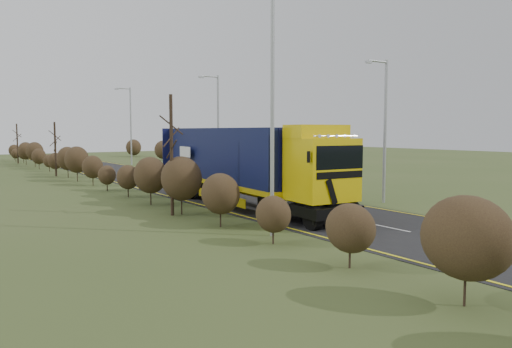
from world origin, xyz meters
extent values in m
plane|color=#394B20|center=(0.00, 0.00, 0.00)|extent=(160.00, 160.00, 0.00)
cube|color=black|center=(0.00, 10.00, 0.01)|extent=(8.00, 120.00, 0.02)
cube|color=#32302D|center=(6.50, 20.00, 0.01)|extent=(6.00, 18.00, 0.02)
cube|color=yellow|center=(-3.70, 10.00, 0.03)|extent=(0.12, 116.00, 0.01)
cube|color=yellow|center=(3.70, 10.00, 0.03)|extent=(0.12, 116.00, 0.01)
cube|color=silver|center=(0.00, -4.00, 0.03)|extent=(0.12, 3.00, 0.01)
cube|color=silver|center=(0.00, 4.00, 0.03)|extent=(0.12, 3.00, 0.01)
cube|color=silver|center=(0.00, 12.00, 0.03)|extent=(0.12, 3.00, 0.01)
cube|color=silver|center=(0.00, 20.00, 0.03)|extent=(0.12, 3.00, 0.01)
cube|color=silver|center=(0.00, 28.00, 0.03)|extent=(0.12, 3.00, 0.01)
cube|color=silver|center=(0.00, 36.00, 0.03)|extent=(0.12, 3.00, 0.01)
cube|color=silver|center=(0.00, 44.00, 0.03)|extent=(0.12, 3.00, 0.01)
cube|color=silver|center=(0.00, 52.00, 0.03)|extent=(0.12, 3.00, 0.01)
cube|color=silver|center=(0.00, 60.00, 0.03)|extent=(0.12, 3.00, 0.01)
ellipsoid|color=#312116|center=(-6.05, -12.00, 1.69)|extent=(1.80, 2.34, 2.07)
ellipsoid|color=#312116|center=(-5.97, -8.00, 1.26)|extent=(1.34, 1.74, 1.54)
ellipsoid|color=#312116|center=(-6.02, -4.00, 1.14)|extent=(1.21, 1.57, 1.39)
ellipsoid|color=#312116|center=(-6.00, 0.00, 1.49)|extent=(1.58, 2.06, 1.82)
ellipsoid|color=#312116|center=(-5.98, 4.00, 1.84)|extent=(1.96, 2.55, 2.25)
ellipsoid|color=#312116|center=(-6.03, 8.00, 1.72)|extent=(1.83, 2.38, 2.10)
ellipsoid|color=#312116|center=(-5.95, 12.00, 1.28)|extent=(1.37, 1.78, 1.57)
ellipsoid|color=#312116|center=(-6.06, 16.00, 1.13)|extent=(1.20, 1.56, 1.38)
ellipsoid|color=#312116|center=(-5.92, 20.00, 1.46)|extent=(1.55, 2.02, 1.78)
ellipsoid|color=#312116|center=(-6.09, 24.00, 1.83)|extent=(1.95, 2.53, 2.24)
ellipsoid|color=#312116|center=(-5.90, 28.00, 1.74)|extent=(1.85, 2.41, 2.13)
ellipsoid|color=#312116|center=(-6.12, 32.00, 1.31)|extent=(1.40, 1.81, 1.61)
ellipsoid|color=#312116|center=(-5.87, 36.00, 1.12)|extent=(1.19, 1.55, 1.37)
ellipsoid|color=#312116|center=(-6.14, 40.00, 1.43)|extent=(1.52, 1.97, 1.75)
ellipsoid|color=#312116|center=(-5.84, 44.00, 1.81)|extent=(1.93, 2.51, 2.22)
ellipsoid|color=#312116|center=(-6.17, 48.00, 1.76)|extent=(1.88, 2.44, 2.16)
ellipsoid|color=#312116|center=(-5.82, 52.00, 1.34)|extent=(1.43, 1.85, 1.64)
ellipsoid|color=#312116|center=(-6.19, 56.00, 1.12)|extent=(1.19, 1.55, 1.37)
ellipsoid|color=#312116|center=(-5.80, 60.00, 1.40)|extent=(1.49, 1.93, 1.71)
cylinder|color=black|center=(-6.50, 4.00, 3.03)|extent=(0.18, 0.18, 6.05)
cylinder|color=black|center=(-6.50, 30.00, 2.53)|extent=(0.18, 0.18, 5.06)
cylinder|color=black|center=(-6.50, 52.00, 2.57)|extent=(0.18, 0.18, 5.15)
cube|color=black|center=(-1.98, -1.15, 0.75)|extent=(2.96, 5.13, 0.48)
cube|color=#D8B909|center=(-1.98, -2.12, 2.52)|extent=(2.86, 2.57, 2.79)
cube|color=black|center=(-1.98, -3.25, 0.59)|extent=(2.69, 0.34, 0.59)
cube|color=black|center=(-2.43, -3.31, 1.67)|extent=(0.65, 0.07, 1.16)
cube|color=black|center=(-1.53, -3.31, 1.67)|extent=(0.65, 0.07, 1.16)
cube|color=black|center=(-1.98, -3.28, 3.12)|extent=(2.52, 0.26, 1.02)
cube|color=black|center=(-1.98, -3.31, 2.36)|extent=(2.47, 0.22, 0.30)
cube|color=#D8B909|center=(-1.98, -1.74, 4.22)|extent=(2.80, 1.71, 0.60)
cylinder|color=silver|center=(-1.98, -3.03, 4.03)|extent=(2.36, 0.25, 0.06)
cube|color=black|center=(-3.52, -3.03, 3.17)|extent=(0.09, 0.13, 0.48)
cube|color=black|center=(-0.44, -3.03, 3.17)|extent=(0.09, 0.13, 0.48)
cylinder|color=gray|center=(-3.22, -0.72, 0.81)|extent=(0.71, 1.44, 0.60)
cylinder|color=gray|center=(-0.74, -0.72, 0.81)|extent=(0.71, 1.44, 0.60)
cube|color=gold|center=(-1.98, 5.83, 1.32)|extent=(3.74, 13.71, 0.26)
cube|color=black|center=(-1.98, 5.83, 2.93)|extent=(3.68, 13.28, 2.95)
cube|color=#0F113E|center=(-1.98, 12.41, 2.93)|extent=(2.66, 0.27, 2.95)
cube|color=#0F113E|center=(-1.98, -0.74, 2.93)|extent=(2.66, 0.27, 2.95)
cube|color=black|center=(-1.98, 9.92, 0.70)|extent=(2.77, 4.05, 0.38)
cube|color=gold|center=(-3.29, 4.76, 0.59)|extent=(0.51, 5.89, 0.48)
cube|color=gold|center=(-0.67, 4.76, 0.59)|extent=(0.51, 5.89, 0.48)
cylinder|color=black|center=(-3.11, -2.87, 0.56)|extent=(0.43, 1.14, 1.12)
cylinder|color=black|center=(-0.85, -2.87, 0.56)|extent=(0.43, 1.14, 1.12)
cylinder|color=black|center=(-3.11, -0.18, 0.56)|extent=(0.43, 1.14, 1.12)
cylinder|color=black|center=(-0.85, -0.18, 0.56)|extent=(0.43, 1.14, 1.12)
cylinder|color=black|center=(-3.11, 8.95, 0.56)|extent=(0.43, 1.14, 1.12)
cylinder|color=black|center=(-0.85, 8.95, 0.56)|extent=(0.43, 1.14, 1.12)
cylinder|color=black|center=(-3.11, 10.02, 0.56)|extent=(0.43, 1.14, 1.12)
cylinder|color=black|center=(-0.85, 10.02, 0.56)|extent=(0.43, 1.14, 1.12)
cylinder|color=black|center=(-3.11, 11.10, 0.56)|extent=(0.43, 1.14, 1.12)
cylinder|color=black|center=(-0.85, 11.10, 0.56)|extent=(0.43, 1.14, 1.12)
imported|color=maroon|center=(7.04, 15.15, 0.59)|extent=(2.11, 3.67, 1.17)
imported|color=#0B113E|center=(6.11, 19.49, 0.71)|extent=(1.64, 4.34, 1.41)
cylinder|color=#9DA0A2|center=(5.80, 1.16, 4.17)|extent=(0.18, 0.18, 8.35)
cylinder|color=#9DA0A2|center=(5.06, 1.16, 8.21)|extent=(1.48, 0.12, 0.12)
cube|color=#9DA0A2|center=(4.32, 1.16, 8.11)|extent=(0.42, 0.17, 0.13)
cylinder|color=#9DA0A2|center=(4.60, 18.86, 4.50)|extent=(0.18, 0.18, 9.00)
cylinder|color=#9DA0A2|center=(3.80, 18.86, 8.85)|extent=(1.60, 0.12, 0.12)
cube|color=#9DA0A2|center=(3.00, 18.86, 8.75)|extent=(0.45, 0.18, 0.14)
cylinder|color=#9DA0A2|center=(4.76, 40.96, 4.76)|extent=(0.18, 0.18, 9.52)
cylinder|color=#9DA0A2|center=(3.91, 40.96, 9.36)|extent=(1.69, 0.12, 0.12)
cube|color=#9DA0A2|center=(3.07, 40.96, 9.25)|extent=(0.48, 0.19, 0.15)
cylinder|color=#9DA0A2|center=(-5.20, -2.79, 5.12)|extent=(0.16, 0.16, 10.24)
cylinder|color=#9DA0A2|center=(5.60, 16.91, 1.00)|extent=(0.08, 0.08, 2.00)
cylinder|color=red|center=(5.60, 16.88, 2.00)|extent=(0.64, 0.04, 0.64)
cylinder|color=white|center=(5.60, 16.86, 2.00)|extent=(0.48, 0.02, 0.48)
cylinder|color=#9DA0A2|center=(5.80, 24.87, 0.79)|extent=(0.08, 0.08, 1.58)
cube|color=yellow|center=(5.80, 24.82, 1.69)|extent=(0.80, 0.04, 0.80)
camera|label=1|loc=(-16.85, -18.98, 4.27)|focal=35.00mm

